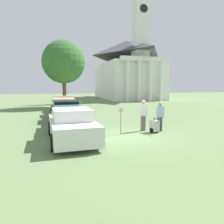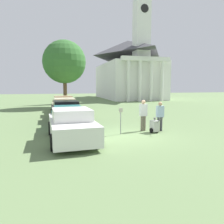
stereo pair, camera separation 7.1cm
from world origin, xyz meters
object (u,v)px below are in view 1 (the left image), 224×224
(parking_meter, at_px, (121,116))
(parked_car_tan, at_px, (62,104))
(parked_car_white, at_px, (72,126))
(equipment_cart, at_px, (155,126))
(parked_car_cream, at_px, (64,107))
(parked_car_black, at_px, (65,111))
(person_worker, at_px, (143,113))
(person_supervisor, at_px, (160,115))
(parked_car_teal, at_px, (68,118))
(church, at_px, (127,68))

(parking_meter, bearing_deg, parked_car_tan, 102.53)
(parked_car_white, distance_m, equipment_cart, 4.63)
(equipment_cart, bearing_deg, parked_car_cream, 107.21)
(parked_car_cream, height_order, parked_car_tan, parked_car_tan)
(parked_car_white, bearing_deg, equipment_cart, 4.38)
(equipment_cart, bearing_deg, parked_car_white, 176.96)
(parked_car_black, xyz_separation_m, parked_car_cream, (0.00, 3.08, 0.00))
(person_worker, bearing_deg, parking_meter, 14.46)
(parked_car_black, distance_m, parked_car_cream, 3.08)
(parked_car_black, height_order, person_worker, person_worker)
(parked_car_tan, height_order, equipment_cart, parked_car_tan)
(parked_car_white, height_order, parked_car_cream, parked_car_white)
(person_worker, bearing_deg, parked_car_tan, -74.87)
(equipment_cart, bearing_deg, parked_car_black, 118.53)
(parked_car_black, distance_m, parking_meter, 6.17)
(parked_car_white, relative_size, parked_car_black, 0.96)
(parking_meter, relative_size, person_supervisor, 0.85)
(parking_meter, xyz_separation_m, person_worker, (1.52, 0.54, 0.04))
(parked_car_white, relative_size, parked_car_tan, 1.02)
(parked_car_white, height_order, parked_car_teal, parked_car_white)
(parked_car_cream, distance_m, parking_meter, 9.05)
(parked_car_white, relative_size, person_worker, 2.76)
(parked_car_black, xyz_separation_m, person_worker, (4.16, -5.03, 0.33))
(parked_car_white, relative_size, person_supervisor, 2.93)
(parked_car_white, height_order, parked_car_tan, parked_car_tan)
(equipment_cart, distance_m, church, 33.14)
(parked_car_teal, xyz_separation_m, equipment_cart, (4.58, -2.45, -0.26))
(parked_car_tan, height_order, parking_meter, parked_car_tan)
(person_supervisor, height_order, church, church)
(parked_car_black, bearing_deg, church, 59.25)
(parked_car_white, xyz_separation_m, person_supervisor, (5.06, 0.93, 0.24))
(person_supervisor, relative_size, equipment_cart, 1.68)
(parked_car_teal, distance_m, parking_meter, 3.56)
(parked_car_tan, distance_m, parking_meter, 12.20)
(parked_car_tan, xyz_separation_m, person_worker, (4.16, -11.37, 0.31))
(person_worker, xyz_separation_m, equipment_cart, (0.42, -0.63, -0.64))
(equipment_cart, xyz_separation_m, church, (8.94, 31.39, 5.74))
(parked_car_teal, bearing_deg, parked_car_black, 86.97)
(parked_car_white, xyz_separation_m, person_worker, (4.16, 1.23, 0.31))
(parked_car_black, distance_m, parked_car_tan, 6.34)
(parked_car_cream, bearing_deg, person_supervisor, -61.99)
(person_supervisor, bearing_deg, parked_car_teal, -17.96)
(person_supervisor, bearing_deg, equipment_cart, 39.27)
(parked_car_cream, distance_m, equipment_cart, 9.87)
(parking_meter, distance_m, person_supervisor, 2.43)
(parked_car_teal, xyz_separation_m, church, (13.52, 28.94, 5.48))
(equipment_cart, bearing_deg, parked_car_tan, 100.45)
(person_supervisor, relative_size, church, 0.07)
(parked_car_teal, distance_m, church, 32.40)
(parked_car_tan, xyz_separation_m, parking_meter, (2.64, -11.90, 0.27))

